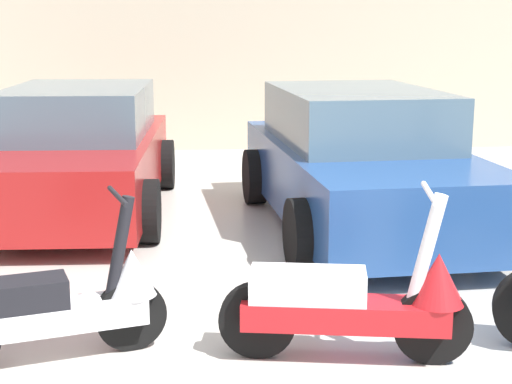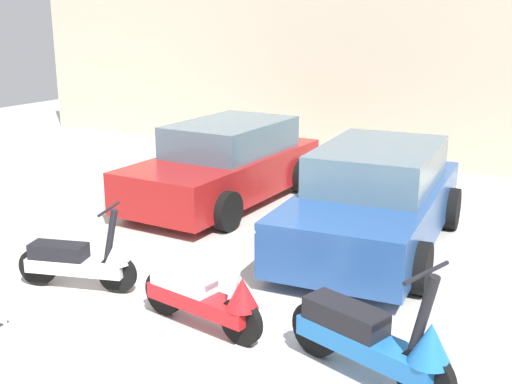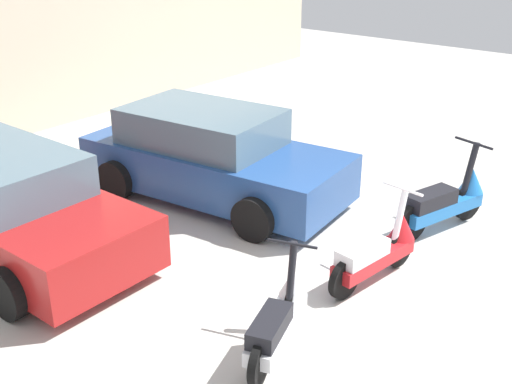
{
  "view_description": "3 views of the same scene",
  "coord_description": "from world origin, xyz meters",
  "px_view_note": "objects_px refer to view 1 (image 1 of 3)",
  "views": [
    {
      "loc": [
        -0.72,
        -3.62,
        1.95
      ],
      "look_at": [
        -0.35,
        2.33,
        0.64
      ],
      "focal_mm": 55.0,
      "sensor_mm": 36.0,
      "label": 1
    },
    {
      "loc": [
        3.33,
        -4.03,
        2.97
      ],
      "look_at": [
        -0.22,
        2.2,
        0.95
      ],
      "focal_mm": 45.0,
      "sensor_mm": 36.0,
      "label": 2
    },
    {
      "loc": [
        -5.73,
        -2.24,
        3.87
      ],
      "look_at": [
        -0.55,
        1.83,
        0.99
      ],
      "focal_mm": 45.0,
      "sensor_mm": 36.0,
      "label": 3
    }
  ],
  "objects_px": {
    "car_rear_left": "(78,153)",
    "scooter_front_right": "(356,301)",
    "car_rear_center": "(360,162)",
    "scooter_front_left": "(59,304)"
  },
  "relations": [
    {
      "from": "scooter_front_left",
      "to": "car_rear_left",
      "type": "relative_size",
      "value": 0.35
    },
    {
      "from": "scooter_front_left",
      "to": "scooter_front_right",
      "type": "relative_size",
      "value": 0.92
    },
    {
      "from": "scooter_front_right",
      "to": "car_rear_left",
      "type": "relative_size",
      "value": 0.39
    },
    {
      "from": "car_rear_left",
      "to": "scooter_front_right",
      "type": "bearing_deg",
      "value": 30.51
    },
    {
      "from": "scooter_front_right",
      "to": "car_rear_left",
      "type": "xyz_separation_m",
      "value": [
        -2.18,
        3.83,
        0.25
      ]
    },
    {
      "from": "scooter_front_left",
      "to": "car_rear_left",
      "type": "bearing_deg",
      "value": 79.63
    },
    {
      "from": "car_rear_center",
      "to": "car_rear_left",
      "type": "bearing_deg",
      "value": -111.48
    },
    {
      "from": "scooter_front_right",
      "to": "car_rear_center",
      "type": "relative_size",
      "value": 0.37
    },
    {
      "from": "car_rear_center",
      "to": "scooter_front_left",
      "type": "bearing_deg",
      "value": -43.98
    },
    {
      "from": "scooter_front_left",
      "to": "car_rear_left",
      "type": "xyz_separation_m",
      "value": [
        -0.46,
        3.71,
        0.27
      ]
    }
  ]
}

